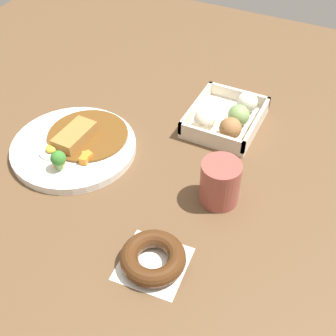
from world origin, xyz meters
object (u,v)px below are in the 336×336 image
Objects in this scene: coffee_mug at (220,183)px; chocolate_ring_donut at (153,258)px; curry_plate at (75,146)px; donut_box at (228,118)px.

chocolate_ring_donut is at bearing 166.67° from coffee_mug.
curry_plate is 2.23× the size of chocolate_ring_donut.
curry_plate and donut_box have the same top height.
donut_box reaches higher than chocolate_ring_donut.
chocolate_ring_donut is (-0.19, -0.29, 0.00)m from curry_plate.
donut_box is 0.42m from chocolate_ring_donut.
coffee_mug is at bearing -163.49° from donut_box.
donut_box is at bearing 16.51° from coffee_mug.
donut_box is at bearing -50.27° from curry_plate.
chocolate_ring_donut is at bearing -123.02° from curry_plate.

